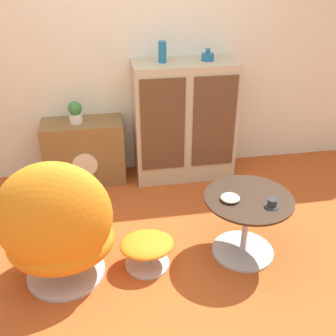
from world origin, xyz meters
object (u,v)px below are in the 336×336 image
(coffee_table, at_px, (246,219))
(teacup, at_px, (272,204))
(bowl, at_px, (230,198))
(vase_inner_left, at_px, (208,56))
(egg_chair, at_px, (58,230))
(ottoman, at_px, (147,248))
(potted_plant, at_px, (75,112))
(sideboard, at_px, (184,121))
(tv_console, at_px, (85,152))
(vase_leftmost, at_px, (162,52))

(coffee_table, xyz_separation_m, teacup, (0.11, -0.13, 0.21))
(coffee_table, relative_size, bowl, 4.68)
(vase_inner_left, distance_m, bowl, 1.45)
(vase_inner_left, distance_m, teacup, 1.55)
(vase_inner_left, xyz_separation_m, teacup, (0.12, -1.40, -0.67))
(vase_inner_left, height_order, bowl, vase_inner_left)
(egg_chair, bearing_deg, bowl, 3.19)
(ottoman, bearing_deg, egg_chair, -174.26)
(teacup, relative_size, bowl, 0.75)
(ottoman, distance_m, potted_plant, 1.51)
(sideboard, relative_size, tv_console, 1.52)
(vase_inner_left, xyz_separation_m, potted_plant, (-1.22, 0.03, -0.46))
(teacup, bearing_deg, bowl, 154.68)
(egg_chair, height_order, potted_plant, egg_chair)
(ottoman, distance_m, bowl, 0.69)
(tv_console, distance_m, ottoman, 1.40)
(sideboard, distance_m, vase_inner_left, 0.64)
(sideboard, relative_size, egg_chair, 1.18)
(sideboard, bearing_deg, ottoman, -112.40)
(sideboard, distance_m, ottoman, 1.45)
(vase_inner_left, bearing_deg, bowl, -96.31)
(ottoman, xyz_separation_m, teacup, (0.85, -0.11, 0.36))
(potted_plant, bearing_deg, teacup, -47.00)
(sideboard, xyz_separation_m, tv_console, (-0.97, 0.04, -0.27))
(ottoman, relative_size, teacup, 3.86)
(tv_console, xyz_separation_m, vase_leftmost, (0.76, -0.03, 0.93))
(egg_chair, relative_size, ottoman, 2.48)
(vase_inner_left, distance_m, potted_plant, 1.31)
(sideboard, height_order, teacup, sideboard)
(coffee_table, bearing_deg, sideboard, 99.32)
(coffee_table, bearing_deg, bowl, -176.06)
(vase_inner_left, bearing_deg, vase_leftmost, 180.00)
(ottoman, distance_m, teacup, 0.93)
(ottoman, height_order, vase_leftmost, vase_leftmost)
(vase_inner_left, bearing_deg, tv_console, 178.46)
(vase_inner_left, bearing_deg, egg_chair, -134.37)
(tv_console, relative_size, egg_chair, 0.78)
(coffee_table, xyz_separation_m, bowl, (-0.14, -0.01, 0.21))
(egg_chair, xyz_separation_m, coffee_table, (1.32, 0.08, -0.13))
(ottoman, xyz_separation_m, vase_leftmost, (0.32, 1.29, 1.08))
(bowl, bearing_deg, coffee_table, 3.94)
(sideboard, relative_size, teacup, 11.33)
(tv_console, height_order, egg_chair, egg_chair)
(coffee_table, height_order, teacup, teacup)
(egg_chair, height_order, bowl, egg_chair)
(egg_chair, distance_m, ottoman, 0.65)
(egg_chair, distance_m, bowl, 1.18)
(egg_chair, relative_size, vase_inner_left, 8.57)
(tv_console, xyz_separation_m, egg_chair, (-0.14, -1.38, 0.13))
(potted_plant, distance_m, bowl, 1.71)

